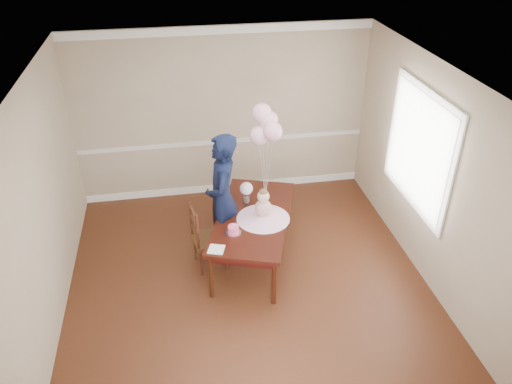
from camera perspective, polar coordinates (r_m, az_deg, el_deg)
name	(u,v)px	position (r m, az deg, el deg)	size (l,w,h in m)	color
floor	(250,291)	(6.40, -0.64, -11.21)	(4.50, 5.00, 0.00)	#36190D
ceiling	(249,83)	(4.98, -0.82, 12.30)	(4.50, 5.00, 0.02)	white
wall_back	(223,115)	(7.78, -3.77, 8.80)	(4.50, 0.02, 2.70)	tan
wall_left	(39,220)	(5.72, -23.58, -2.96)	(0.02, 5.00, 2.70)	tan
wall_right	(437,182)	(6.28, 19.97, 1.03)	(0.02, 5.00, 2.70)	tan
chair_rail_trim	(224,141)	(7.95, -3.65, 5.78)	(4.50, 0.02, 0.07)	silver
crown_molding	(220,30)	(7.38, -4.12, 17.99)	(4.50, 0.02, 0.12)	white
baseboard_trim	(226,187)	(8.35, -3.46, 0.58)	(4.50, 0.02, 0.12)	white
window_frame	(419,149)	(6.57, 18.13, 4.70)	(0.02, 1.66, 1.56)	white
window_blinds	(418,149)	(6.56, 17.99, 4.70)	(0.01, 1.50, 1.40)	silver
dining_table_top	(253,217)	(6.52, -0.32, -2.88)	(0.91, 1.82, 0.05)	black
table_apron	(253,221)	(6.55, -0.31, -3.37)	(0.82, 1.73, 0.09)	black
table_leg_fl	(211,276)	(6.14, -5.14, -9.57)	(0.06, 0.06, 0.64)	black
table_leg_fr	(274,283)	(6.03, 2.08, -10.33)	(0.06, 0.06, 0.64)	black
table_leg_bl	(237,203)	(7.45, -2.21, -1.21)	(0.06, 0.06, 0.64)	black
table_leg_br	(288,207)	(7.36, 3.66, -1.70)	(0.06, 0.06, 0.64)	black
baby_skirt	(263,216)	(6.42, 0.82, -2.71)	(0.69, 0.69, 0.09)	#F2B2D8
baby_torso	(263,208)	(6.36, 0.83, -1.82)	(0.22, 0.22, 0.22)	pink
baby_head	(263,196)	(6.26, 0.84, -0.50)	(0.15, 0.15, 0.15)	beige
baby_hair	(263,193)	(6.24, 0.85, -0.07)	(0.11, 0.11, 0.11)	brown
cake_platter	(234,232)	(6.20, -2.58, -4.64)	(0.20, 0.20, 0.01)	#B7B7BB
birthday_cake	(233,229)	(6.17, -2.59, -4.27)	(0.14, 0.14, 0.09)	#FF5081
cake_flower_a	(233,225)	(6.13, -2.61, -3.82)	(0.03, 0.03, 0.03)	silver
cake_flower_b	(236,225)	(6.14, -2.32, -3.75)	(0.03, 0.03, 0.03)	silver
rose_vase_near	(246,199)	(6.71, -1.11, -0.80)	(0.09, 0.09, 0.15)	white
roses_near	(246,189)	(6.62, -1.12, 0.40)	(0.17, 0.17, 0.17)	silver
napkin	(216,249)	(5.94, -4.56, -6.55)	(0.18, 0.18, 0.01)	white
balloon_weight	(265,196)	(6.90, 1.08, -0.41)	(0.04, 0.04, 0.02)	silver
balloon_a	(259,136)	(6.48, 0.36, 6.45)	(0.26, 0.26, 0.26)	#FCB2CD
balloon_b	(273,132)	(6.38, 1.93, 6.91)	(0.26, 0.26, 0.26)	#EFA9C6
balloon_c	(269,120)	(6.48, 1.45, 8.18)	(0.26, 0.26, 0.26)	#F8AFD1
balloon_d	(262,113)	(6.47, 0.67, 9.04)	(0.26, 0.26, 0.26)	#FFB4D5
balloon_ribbon_a	(262,171)	(6.71, 0.73, 2.40)	(0.00, 0.00, 0.77)	white
balloon_ribbon_b	(269,169)	(6.66, 1.48, 2.59)	(0.00, 0.00, 0.86)	white
balloon_ribbon_c	(267,164)	(6.70, 1.25, 3.23)	(0.00, 0.00, 0.95)	white
balloon_ribbon_d	(264,160)	(6.70, 0.88, 3.64)	(0.00, 0.00, 1.04)	silver
dining_chair_seat	(210,239)	(6.56, -5.32, -5.36)	(0.41, 0.41, 0.05)	#3D2310
chair_leg_fl	(201,263)	(6.53, -6.26, -8.04)	(0.04, 0.04, 0.40)	#37150F
chair_leg_fr	(226,257)	(6.59, -3.40, -7.43)	(0.04, 0.04, 0.40)	black
chair_leg_bl	(195,248)	(6.79, -6.99, -6.32)	(0.04, 0.04, 0.40)	#3B2010
chair_leg_br	(219,242)	(6.85, -4.24, -5.76)	(0.04, 0.04, 0.40)	#34180E
chair_back_post_l	(198,232)	(6.23, -6.69, -4.57)	(0.04, 0.04, 0.53)	#39150F
chair_back_post_r	(191,218)	(6.50, -7.42, -2.92)	(0.04, 0.04, 0.53)	#361D0E
chair_slat_low	(195,232)	(6.43, -7.00, -4.55)	(0.03, 0.38, 0.05)	#351B0E
chair_slat_mid	(194,222)	(6.34, -7.09, -3.45)	(0.03, 0.38, 0.05)	#3C1D10
chair_slat_top	(193,212)	(6.26, -7.17, -2.32)	(0.03, 0.38, 0.05)	#361D0E
woman	(222,198)	(6.47, -3.86, -0.73)	(0.65, 0.43, 1.79)	black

